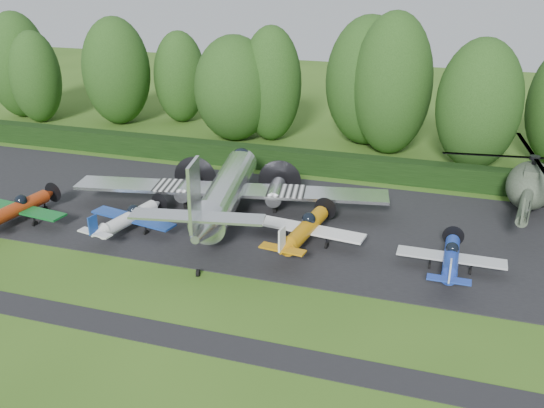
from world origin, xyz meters
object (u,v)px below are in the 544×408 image
(transport_plane, at_px, (225,192))
(light_plane_white, at_px, (128,218))
(light_plane_orange, at_px, (305,229))
(helicopter, at_px, (531,182))
(light_plane_red, at_px, (16,209))
(light_plane_blue, at_px, (451,258))

(transport_plane, bearing_deg, light_plane_white, -131.86)
(transport_plane, xyz_separation_m, light_plane_orange, (6.95, -2.74, -0.89))
(light_plane_orange, relative_size, helicopter, 0.53)
(light_plane_red, bearing_deg, helicopter, 14.37)
(transport_plane, bearing_deg, light_plane_orange, -11.33)
(light_plane_red, xyz_separation_m, helicopter, (36.31, 14.39, 1.15))
(transport_plane, relative_size, light_plane_red, 3.05)
(light_plane_white, xyz_separation_m, light_plane_orange, (12.64, 1.71, 0.17))
(light_plane_orange, bearing_deg, light_plane_blue, -12.56)
(light_plane_red, height_order, light_plane_white, light_plane_red)
(light_plane_red, distance_m, light_plane_orange, 21.51)
(transport_plane, height_order, light_plane_orange, transport_plane)
(light_plane_white, distance_m, helicopter, 30.63)
(light_plane_white, distance_m, light_plane_orange, 12.76)
(light_plane_blue, bearing_deg, helicopter, 66.49)
(light_plane_orange, relative_size, light_plane_blue, 1.19)
(transport_plane, distance_m, helicopter, 23.62)
(transport_plane, distance_m, light_plane_orange, 7.53)
(transport_plane, xyz_separation_m, light_plane_blue, (16.65, -3.66, -1.09))
(light_plane_white, height_order, light_plane_orange, light_plane_orange)
(light_plane_blue, bearing_deg, transport_plane, 167.40)
(light_plane_orange, distance_m, light_plane_blue, 9.74)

